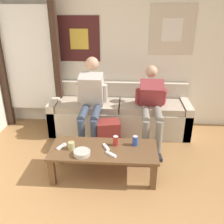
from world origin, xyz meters
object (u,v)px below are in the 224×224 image
backpack (108,137)px  game_controller_far_center (106,147)px  person_seated_adult (91,99)px  ceramic_bowl (82,152)px  person_seated_teen (151,103)px  coffee_table (104,153)px  pillar_candle (71,146)px  drink_can_blue (135,141)px  game_controller_near_right (61,146)px  couch (120,114)px  drink_can_red (116,141)px  game_controller_near_left (111,154)px

backpack → game_controller_far_center: 0.55m
game_controller_far_center → person_seated_adult: bearing=109.4°
ceramic_bowl → game_controller_far_center: ceramic_bowl is taller
person_seated_adult → person_seated_teen: person_seated_adult is taller
coffee_table → pillar_candle: size_ratio=12.40×
person_seated_adult → drink_can_blue: person_seated_adult is taller
ceramic_bowl → game_controller_near_right: bearing=152.7°
coffee_table → drink_can_blue: size_ratio=10.33×
couch → game_controller_near_right: bearing=-118.9°
couch → drink_can_red: size_ratio=17.83×
couch → game_controller_far_center: 1.18m
ceramic_bowl → pillar_candle: pillar_candle is taller
person_seated_teen → backpack: bearing=-151.0°
ceramic_bowl → game_controller_near_left: (0.33, 0.01, -0.02)m
backpack → pillar_candle: (-0.39, -0.57, 0.20)m
person_seated_adult → ceramic_bowl: person_seated_adult is taller
couch → ceramic_bowl: bearing=-106.0°
drink_can_blue → game_controller_near_right: size_ratio=0.87×
backpack → drink_can_blue: (0.37, -0.43, 0.21)m
coffee_table → person_seated_adult: (-0.27, 0.85, 0.37)m
game_controller_far_center → drink_can_red: bearing=33.3°
coffee_table → drink_can_red: 0.21m
pillar_candle → drink_can_blue: size_ratio=0.83×
coffee_table → game_controller_far_center: 0.08m
pillar_candle → person_seated_adult: bearing=82.4°
coffee_table → pillar_candle: 0.40m
pillar_candle → drink_can_red: (0.52, 0.12, 0.02)m
coffee_table → game_controller_far_center: size_ratio=8.93×
drink_can_red → game_controller_near_right: drink_can_red is taller
couch → game_controller_near_right: size_ratio=15.45×
game_controller_near_left → game_controller_near_right: (-0.61, 0.13, 0.00)m
drink_can_red → backpack: bearing=105.9°
ceramic_bowl → game_controller_near_left: ceramic_bowl is taller
couch → person_seated_teen: person_seated_teen is taller
ceramic_bowl → couch: bearing=74.0°
pillar_candle → drink_can_red: bearing=12.9°
ceramic_bowl → drink_can_red: size_ratio=1.58×
pillar_candle → game_controller_near_right: pillar_candle is taller
couch → drink_can_red: (-0.01, -1.10, 0.15)m
drink_can_blue → game_controller_near_left: (-0.28, -0.24, -0.05)m
drink_can_blue → game_controller_far_center: 0.36m
couch → person_seated_adult: bearing=-140.7°
couch → person_seated_adult: 0.66m
drink_can_red → game_controller_near_left: size_ratio=0.93×
coffee_table → ceramic_bowl: ceramic_bowl is taller
person_seated_adult → drink_can_blue: 1.01m
person_seated_teen → game_controller_far_center: (-0.59, -0.86, -0.23)m
game_controller_far_center → person_seated_teen: bearing=55.5°
couch → pillar_candle: (-0.53, -1.21, 0.13)m
person_seated_adult → game_controller_near_right: size_ratio=8.71×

